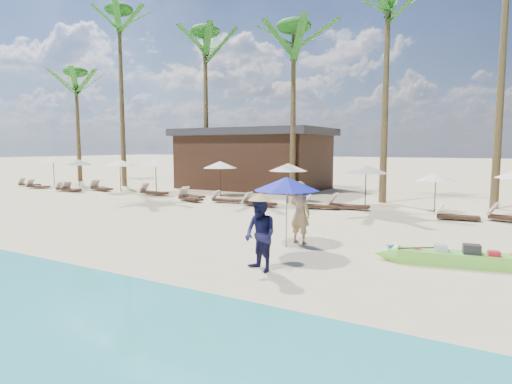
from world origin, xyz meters
The scene contains 34 objects.
ground centered at (0.00, 0.00, 0.00)m, with size 240.00×240.00×0.00m, color beige.
wet_sand_strip centered at (0.00, -5.00, 0.00)m, with size 240.00×4.50×0.01m, color tan.
green_canoe centered at (6.82, 2.30, 0.19)m, with size 4.47×1.12×0.57m.
tourist centered at (2.37, 2.63, 0.97)m, with size 0.71×0.47×1.95m, color tan.
vendor_green centered at (2.77, -0.56, 0.89)m, with size 0.87×0.68×1.79m, color #17163D.
blue_umbrella centered at (2.24, 1.95, 1.91)m, with size 1.96×1.96×2.11m.
resort_parasol_0 centered at (-22.46, 11.46, 2.02)m, with size 2.17×2.17×2.24m.
lounger_0_left centered at (-23.58, 10.05, 0.19)m, with size 1.77×0.97×0.58m.
lounger_0_right centered at (-21.50, 9.39, 0.20)m, with size 1.82×0.87×0.59m.
resort_parasol_1 centered at (-19.69, 11.62, 1.86)m, with size 2.00×2.00×2.06m.
lounger_1_left centered at (-17.77, 9.15, 0.20)m, with size 1.82×0.90×0.59m.
lounger_1_right centered at (-17.43, 9.22, 0.20)m, with size 1.80×0.87×0.59m.
resort_parasol_2 centered at (-14.59, 10.95, 1.94)m, with size 2.09×2.09×2.15m.
lounger_2_left centered at (-16.12, 10.56, 0.22)m, with size 2.04×0.90×0.67m.
resort_parasol_3 centered at (-11.55, 11.14, 2.00)m, with size 2.15×2.15×2.22m.
lounger_3_left centered at (-11.15, 10.36, 0.22)m, with size 1.95×0.63×0.66m.
lounger_3_right centered at (-7.98, 10.24, 0.20)m, with size 1.79×0.81×0.59m.
resort_parasol_4 centered at (-7.10, 11.95, 1.93)m, with size 2.08×2.08×2.14m.
lounger_4_left centered at (-7.26, 9.16, 0.20)m, with size 1.88×1.10×0.61m.
lounger_4_right centered at (-5.16, 9.62, 0.19)m, with size 1.73×0.80×0.57m.
resort_parasol_5 centered at (-2.16, 11.15, 1.92)m, with size 2.07×2.07×2.13m.
lounger_5_left centered at (-2.93, 9.26, 0.20)m, with size 1.80×0.57×0.61m.
resort_parasol_6 centered at (1.96, 11.34, 1.92)m, with size 2.07×2.07×2.13m.
lounger_6_left centered at (0.13, 9.90, 0.20)m, with size 1.83×0.90×0.60m.
lounger_6_right centered at (1.30, 10.50, 0.22)m, with size 1.98×0.71×0.66m.
resort_parasol_7 centered at (5.14, 11.29, 1.65)m, with size 1.78×1.78×1.83m.
lounger_7_left centered at (6.12, 9.74, 0.19)m, with size 1.76×0.77×0.58m.
lounger_7_right centered at (8.14, 10.30, 0.22)m, with size 2.06×1.01×0.67m.
palm_0 centered at (-24.62, 15.48, 8.11)m, with size 2.08×2.08×9.90m.
palm_1 centered at (-17.59, 14.06, 10.82)m, with size 2.08×2.08×13.60m.
palm_2 centered at (-10.45, 15.08, 9.18)m, with size 2.08×2.08×11.33m.
palm_3 centered at (-3.36, 14.27, 8.58)m, with size 2.08×2.08×10.52m.
palm_4 centered at (2.15, 14.01, 9.45)m, with size 2.08×2.08×11.70m.
pavilion_west centered at (-8.00, 17.50, 2.19)m, with size 10.80×6.60×4.30m.
Camera 1 is at (7.74, -9.36, 2.99)m, focal length 30.00 mm.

